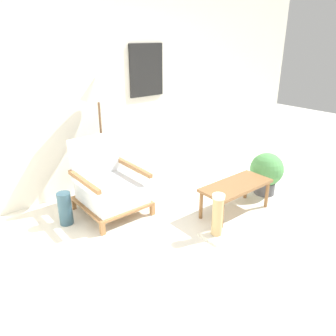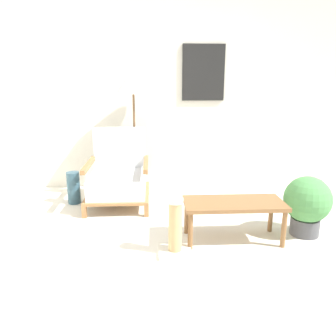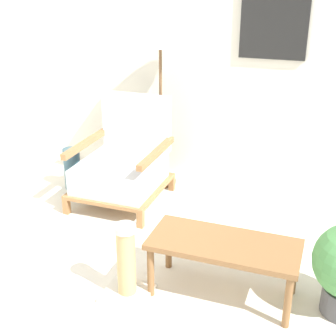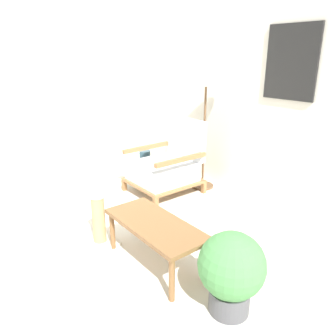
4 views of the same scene
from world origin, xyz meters
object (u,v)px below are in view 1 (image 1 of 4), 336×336
Objects in this scene: armchair at (109,186)px; vase at (65,208)px; potted_plant at (266,172)px; coffee_table at (236,188)px; floor_lamp at (98,92)px; scratching_post at (217,220)px.

vase is at bearing 175.09° from armchair.
coffee_table is at bearing -173.64° from potted_plant.
potted_plant is (1.68, -1.37, -1.05)m from floor_lamp.
floor_lamp is at bearing 28.49° from vase.
vase is at bearing 148.06° from coffee_table.
armchair is 1.37m from scratching_post.
potted_plant is at bearing 6.36° from coffee_table.
coffee_table is 1.58× the size of potted_plant.
armchair is at bearing 115.81° from scratching_post.
coffee_table is 1.81× the size of scratching_post.
scratching_post is at bearing -64.19° from armchair.
armchair is 1.15m from floor_lamp.
floor_lamp is (0.18, 0.44, 1.04)m from armchair.
potted_plant is at bearing -26.38° from armchair.
floor_lamp is 4.06× the size of vase.
floor_lamp is 1.44m from vase.
armchair reaches higher than potted_plant.
floor_lamp is 2.07m from scratching_post.
armchair is at bearing 138.65° from coffee_table.
floor_lamp reaches higher than potted_plant.
coffee_table is (0.96, -1.45, -1.04)m from floor_lamp.
potted_plant reaches higher than coffee_table.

